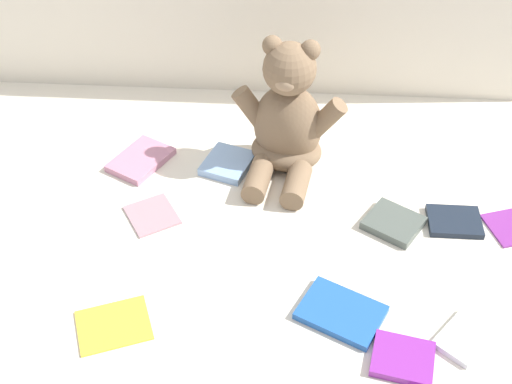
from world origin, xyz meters
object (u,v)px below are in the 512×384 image
object	(u,v)px
book_case_6	(152,214)
book_case_3	(393,223)
book_case_10	(341,313)
book_case_11	(454,221)
book_case_1	(228,163)
book_case_5	(464,337)
book_case_9	(141,160)
book_case_4	(403,359)
teddy_bear	(287,122)
book_case_7	(114,324)

from	to	relation	value
book_case_6	book_case_3	bearing A→B (deg)	-31.24
book_case_10	book_case_11	xyz separation A→B (m)	(0.23, 0.24, -0.00)
book_case_6	book_case_1	bearing A→B (deg)	18.74
book_case_5	book_case_9	size ratio (longest dim) A/B	0.74
book_case_1	book_case_6	xyz separation A→B (m)	(-0.14, -0.16, -0.00)
book_case_4	book_case_6	bearing A→B (deg)	67.98
book_case_4	book_case_3	bearing A→B (deg)	9.56
teddy_bear	book_case_3	world-z (taller)	teddy_bear
book_case_4	book_case_5	size ratio (longest dim) A/B	1.00
book_case_3	book_case_4	world-z (taller)	book_case_3
book_case_3	book_case_5	xyz separation A→B (m)	(0.10, -0.27, -0.00)
book_case_7	book_case_10	bearing A→B (deg)	75.78
book_case_1	book_case_5	xyz separation A→B (m)	(0.44, -0.43, -0.00)
book_case_3	book_case_6	xyz separation A→B (m)	(-0.48, -0.00, -0.00)
book_case_4	book_case_6	world-z (taller)	book_case_4
book_case_3	book_case_6	bearing A→B (deg)	122.53
book_case_3	book_case_7	xyz separation A→B (m)	(-0.50, -0.28, -0.00)
book_case_7	book_case_4	bearing A→B (deg)	64.01
book_case_1	book_case_5	size ratio (longest dim) A/B	1.07
teddy_bear	book_case_3	distance (m)	0.30
book_case_3	book_case_9	bearing A→B (deg)	105.25
teddy_bear	book_case_10	size ratio (longest dim) A/B	2.15
book_case_3	book_case_10	xyz separation A→B (m)	(-0.11, -0.23, -0.00)
book_case_5	teddy_bear	bearing A→B (deg)	-15.21
book_case_10	teddy_bear	bearing A→B (deg)	-138.56
book_case_6	book_case_11	xyz separation A→B (m)	(0.60, 0.02, 0.00)
book_case_9	book_case_10	size ratio (longest dim) A/B	0.96
book_case_1	book_case_4	world-z (taller)	book_case_1
teddy_bear	book_case_9	world-z (taller)	teddy_bear
book_case_1	book_case_10	world-z (taller)	book_case_1
book_case_1	book_case_11	size ratio (longest dim) A/B	1.02
book_case_4	book_case_11	size ratio (longest dim) A/B	0.95
teddy_bear	book_case_1	size ratio (longest dim) A/B	2.82
book_case_4	book_case_5	xyz separation A→B (m)	(0.11, 0.05, -0.00)
book_case_11	book_case_9	bearing A→B (deg)	77.41
book_case_3	book_case_9	size ratio (longest dim) A/B	0.76
book_case_7	book_case_11	bearing A→B (deg)	93.75
teddy_bear	book_case_10	distance (m)	0.44
book_case_1	book_case_11	distance (m)	0.49
book_case_1	book_case_7	size ratio (longest dim) A/B	0.86
book_case_1	book_case_5	bearing A→B (deg)	-25.36
book_case_9	book_case_10	world-z (taller)	book_case_9
book_case_1	book_case_10	xyz separation A→B (m)	(0.23, -0.39, -0.00)
teddy_bear	book_case_10	xyz separation A→B (m)	(0.11, -0.41, -0.10)
book_case_6	book_case_9	xyz separation A→B (m)	(-0.05, 0.17, 0.00)
book_case_5	book_case_10	distance (m)	0.21
teddy_bear	book_case_7	size ratio (longest dim) A/B	2.44
book_case_6	book_case_9	size ratio (longest dim) A/B	0.74
teddy_bear	book_case_6	xyz separation A→B (m)	(-0.26, -0.18, -0.11)
book_case_5	book_case_1	bearing A→B (deg)	-4.55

